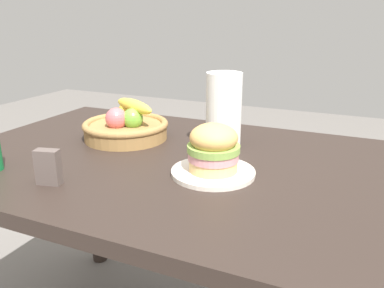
# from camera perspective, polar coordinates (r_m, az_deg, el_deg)

# --- Properties ---
(dining_table) EXTENTS (1.40, 0.90, 0.75)m
(dining_table) POSITION_cam_1_polar(r_m,az_deg,el_deg) (1.20, -2.02, -6.73)
(dining_table) COLOR #2D231E
(dining_table) RESTS_ON ground_plane
(plate) EXTENTS (0.22, 0.22, 0.01)m
(plate) POSITION_cam_1_polar(r_m,az_deg,el_deg) (1.05, 3.08, -4.11)
(plate) COLOR silver
(plate) RESTS_ON dining_table
(sandwich) EXTENTS (0.14, 0.14, 0.13)m
(sandwich) POSITION_cam_1_polar(r_m,az_deg,el_deg) (1.02, 3.14, -0.55)
(sandwich) COLOR #E5BC75
(sandwich) RESTS_ON plate
(fruit_basket) EXTENTS (0.29, 0.29, 0.14)m
(fruit_basket) POSITION_cam_1_polar(r_m,az_deg,el_deg) (1.36, -9.51, 2.65)
(fruit_basket) COLOR #9E7542
(fruit_basket) RESTS_ON dining_table
(paper_towel_roll) EXTENTS (0.11, 0.11, 0.24)m
(paper_towel_roll) POSITION_cam_1_polar(r_m,az_deg,el_deg) (1.22, 4.62, 4.72)
(paper_towel_roll) COLOR white
(paper_towel_roll) RESTS_ON dining_table
(napkin_holder) EXTENTS (0.07, 0.04, 0.09)m
(napkin_holder) POSITION_cam_1_polar(r_m,az_deg,el_deg) (1.04, -20.14, -3.16)
(napkin_holder) COLOR #594C47
(napkin_holder) RESTS_ON dining_table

